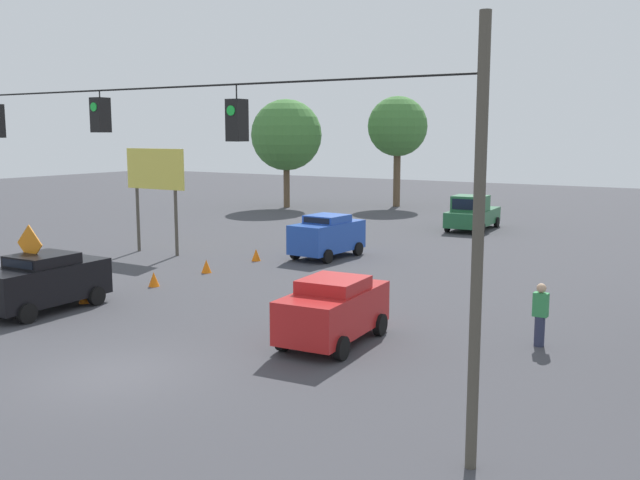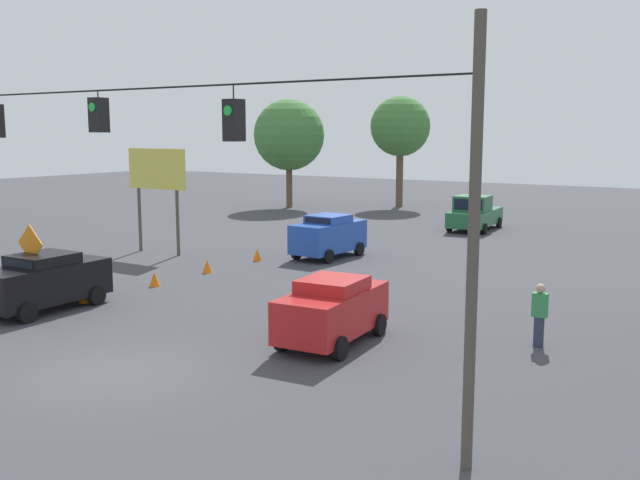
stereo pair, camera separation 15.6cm
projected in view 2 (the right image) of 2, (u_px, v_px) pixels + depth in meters
The scene contains 17 objects.
ground_plane at pixel (111, 374), 17.37m from camera, with size 140.00×140.00×0.00m, color #3D3D42.
overhead_signal_span at pixel (102, 183), 16.67m from camera, with size 18.41×0.38×7.79m.
sedan_red_crossing_near at pixel (332, 309), 19.85m from camera, with size 2.19×4.08×1.85m.
pickup_truck_green_withflow_deep at pixel (474, 214), 42.99m from camera, with size 2.60×5.29×2.12m.
sedan_blue_withflow_far at pixel (328, 235), 33.52m from camera, with size 2.21×4.06×2.02m.
sedan_black_parked_shoulder at pixel (44, 281), 23.55m from camera, with size 2.14×4.29×1.89m.
traffic_cone_nearest at pixel (85, 295), 24.70m from camera, with size 0.42×0.42×0.56m, color orange.
traffic_cone_second at pixel (155, 279), 27.32m from camera, with size 0.42×0.42×0.56m, color orange.
traffic_cone_third at pixel (207, 266), 29.97m from camera, with size 0.42×0.42×0.56m, color orange.
traffic_cone_fourth at pixel (257, 255), 32.74m from camera, with size 0.42×0.42×0.56m, color orange.
traffic_cone_fifth at pixel (299, 245), 35.54m from camera, with size 0.42×0.42×0.56m, color orange.
traffic_cone_farthest at pixel (333, 238), 38.10m from camera, with size 0.42×0.42×0.56m, color orange.
roadside_billboard at pixel (157, 177), 34.31m from camera, with size 3.64×0.16×5.09m.
work_zone_sign at pixel (31, 250), 23.61m from camera, with size 1.27×0.06×2.84m.
pedestrian at pixel (539, 315), 19.53m from camera, with size 0.40×0.28×1.77m.
tree_horizon_left at pixel (400, 127), 55.97m from camera, with size 4.71×4.71×8.69m.
tree_horizon_right at pixel (289, 135), 55.39m from camera, with size 5.52×5.52×8.42m.
Camera 2 is at (-13.26, 11.35, 5.84)m, focal length 40.00 mm.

